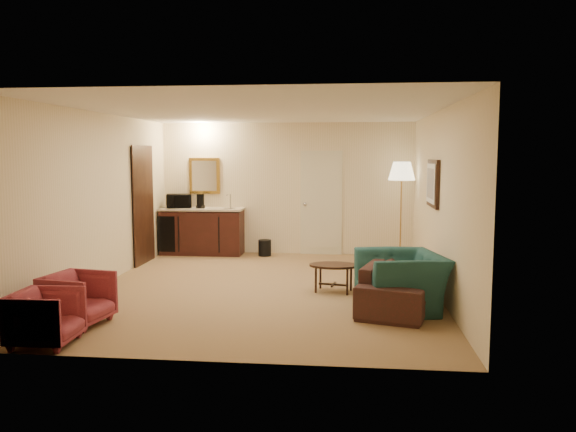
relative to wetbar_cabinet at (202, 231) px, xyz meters
name	(u,v)px	position (x,y,z in m)	size (l,w,h in m)	color
ground	(265,288)	(1.65, -2.72, -0.46)	(6.00, 6.00, 0.00)	#956D4B
room_walls	(265,171)	(1.55, -1.95, 1.26)	(5.02, 6.01, 2.61)	beige
wetbar_cabinet	(202,231)	(0.00, 0.00, 0.00)	(1.64, 0.58, 0.92)	#371511
sofa	(403,274)	(3.60, -3.42, -0.06)	(2.05, 0.60, 0.80)	black
teal_armchair	(401,272)	(3.55, -3.66, 0.03)	(1.12, 0.72, 0.97)	#1C4645
rose_chair_near	(78,296)	(-0.25, -4.72, -0.12)	(0.66, 0.61, 0.67)	#9B333E
rose_chair_far	(46,315)	(-0.25, -5.42, -0.14)	(0.62, 0.58, 0.64)	#9B333E
coffee_table	(334,278)	(2.67, -2.83, -0.26)	(0.70, 0.47, 0.40)	#311C10
floor_lamp	(401,211)	(3.85, -0.32, 0.47)	(0.49, 0.49, 1.85)	#AC7D39
waste_bin	(265,248)	(1.26, -0.07, -0.30)	(0.25, 0.25, 0.31)	black
microwave	(179,199)	(-0.47, 0.03, 0.63)	(0.49, 0.27, 0.33)	black
coffee_maker	(200,201)	(-0.03, -0.01, 0.60)	(0.15, 0.15, 0.28)	black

